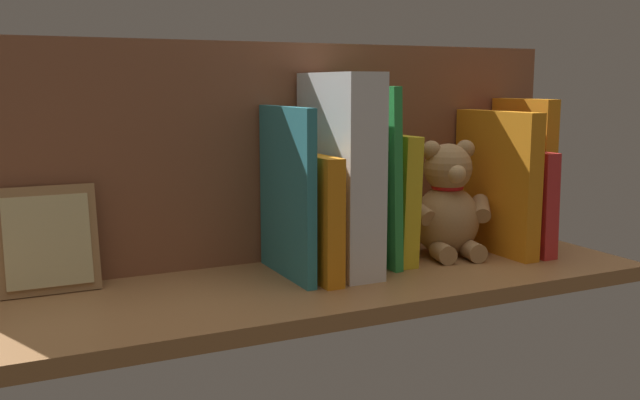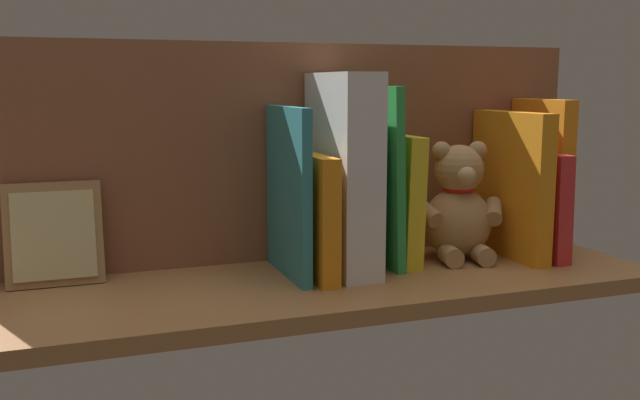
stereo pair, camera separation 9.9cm
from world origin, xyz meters
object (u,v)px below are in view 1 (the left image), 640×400
at_px(book_0, 522,172).
at_px(dictionary_thick_white, 340,173).
at_px(teddy_bear, 448,205).
at_px(picture_frame_leaning, 47,240).

distance_m(book_0, dictionary_thick_white, 0.36).
xyz_separation_m(teddy_bear, picture_frame_leaning, (0.59, -0.06, -0.01)).
bearing_deg(dictionary_thick_white, picture_frame_leaning, -9.22).
xyz_separation_m(book_0, teddy_bear, (0.16, 0.01, -0.04)).
height_order(dictionary_thick_white, picture_frame_leaning, dictionary_thick_white).
relative_size(book_0, dictionary_thick_white, 0.86).
bearing_deg(picture_frame_leaning, book_0, 176.63).
relative_size(book_0, teddy_bear, 1.34).
bearing_deg(book_0, teddy_bear, 4.31).
bearing_deg(teddy_bear, book_0, -163.34).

